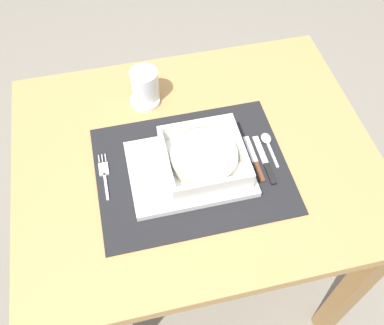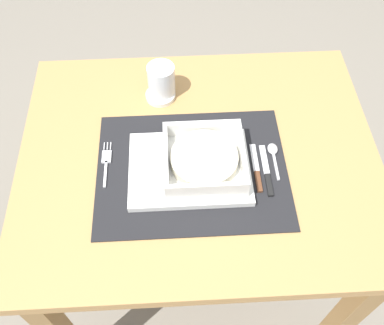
# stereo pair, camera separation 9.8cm
# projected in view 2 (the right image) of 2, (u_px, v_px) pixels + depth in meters

# --- Properties ---
(ground_plane) EXTENTS (6.00, 6.00, 0.00)m
(ground_plane) POSITION_uv_depth(u_px,v_px,m) (196.00, 268.00, 1.62)
(ground_plane) COLOR gray
(dining_table) EXTENTS (0.86, 0.70, 0.72)m
(dining_table) POSITION_uv_depth(u_px,v_px,m) (198.00, 180.00, 1.13)
(dining_table) COLOR #B2844C
(dining_table) RESTS_ON ground
(placemat) EXTENTS (0.44, 0.34, 0.00)m
(placemat) POSITION_uv_depth(u_px,v_px,m) (192.00, 170.00, 1.01)
(placemat) COLOR black
(placemat) RESTS_ON dining_table
(serving_plate) EXTENTS (0.28, 0.21, 0.02)m
(serving_plate) POSITION_uv_depth(u_px,v_px,m) (189.00, 168.00, 1.00)
(serving_plate) COLOR white
(serving_plate) RESTS_ON placemat
(porridge_bowl) EXTENTS (0.18, 0.18, 0.05)m
(porridge_bowl) POSITION_uv_depth(u_px,v_px,m) (204.00, 160.00, 0.98)
(porridge_bowl) COLOR white
(porridge_bowl) RESTS_ON serving_plate
(fork) EXTENTS (0.02, 0.13, 0.00)m
(fork) POSITION_uv_depth(u_px,v_px,m) (106.00, 160.00, 1.02)
(fork) COLOR silver
(fork) RESTS_ON placemat
(spoon) EXTENTS (0.02, 0.11, 0.01)m
(spoon) POSITION_uv_depth(u_px,v_px,m) (273.00, 151.00, 1.03)
(spoon) COLOR silver
(spoon) RESTS_ON placemat
(butter_knife) EXTENTS (0.01, 0.14, 0.01)m
(butter_knife) POSITION_uv_depth(u_px,v_px,m) (267.00, 173.00, 1.00)
(butter_knife) COLOR black
(butter_knife) RESTS_ON placemat
(bread_knife) EXTENTS (0.01, 0.13, 0.01)m
(bread_knife) POSITION_uv_depth(u_px,v_px,m) (257.00, 171.00, 1.00)
(bread_knife) COLOR #59331E
(bread_knife) RESTS_ON placemat
(drinking_glass) EXTENTS (0.07, 0.07, 0.09)m
(drinking_glass) POSITION_uv_depth(u_px,v_px,m) (162.00, 83.00, 1.12)
(drinking_glass) COLOR white
(drinking_glass) RESTS_ON dining_table
(condiment_saucer) EXTENTS (0.08, 0.08, 0.04)m
(condiment_saucer) POSITION_uv_depth(u_px,v_px,m) (160.00, 94.00, 1.14)
(condiment_saucer) COLOR white
(condiment_saucer) RESTS_ON dining_table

